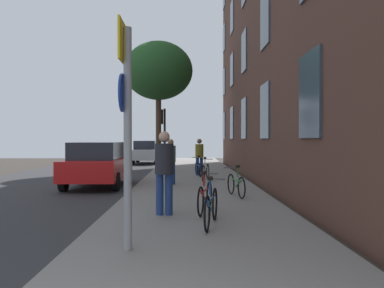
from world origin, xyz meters
TOP-DOWN VIEW (x-y plane):
  - ground_plane at (-2.40, 15.00)m, footprint 41.80×41.80m
  - road_asphalt at (-4.50, 15.00)m, footprint 7.00×38.00m
  - sidewalk at (1.10, 15.00)m, footprint 4.20×38.00m
  - building_facade at (3.69, 14.50)m, footprint 0.56×27.00m
  - sign_post at (-0.09, 4.30)m, footprint 0.15×0.60m
  - traffic_light at (-0.51, 20.72)m, footprint 0.43×0.24m
  - tree_near at (-0.71, 20.16)m, footprint 3.65×3.65m
  - bicycle_0 at (1.25, 5.93)m, footprint 0.50×1.72m
  - bicycle_1 at (1.20, 7.35)m, footprint 0.54×1.68m
  - bicycle_2 at (2.19, 9.81)m, footprint 0.47×1.55m
  - bicycle_3 at (1.54, 14.43)m, footprint 0.52×1.67m
  - bicycle_4 at (1.31, 16.22)m, footprint 0.42×1.71m
  - pedestrian_0 at (0.32, 7.05)m, footprint 0.57×0.57m
  - pedestrian_1 at (0.22, 13.00)m, footprint 0.46×0.46m
  - pedestrian_2 at (1.37, 16.68)m, footprint 0.51×0.51m
  - car_0 at (-2.43, 13.24)m, footprint 1.95×4.32m
  - car_1 at (-2.06, 27.36)m, footprint 1.81×4.35m

SIDE VIEW (x-z plane):
  - ground_plane at x=-2.40m, z-range 0.00..0.00m
  - road_asphalt at x=-4.50m, z-range 0.00..0.01m
  - sidewalk at x=1.10m, z-range 0.00..0.12m
  - bicycle_2 at x=2.19m, z-range 0.02..0.92m
  - bicycle_4 at x=1.31m, z-range 0.02..0.93m
  - bicycle_3 at x=1.54m, z-range 0.02..0.94m
  - bicycle_1 at x=1.20m, z-range 0.02..0.94m
  - bicycle_0 at x=1.25m, z-range 0.02..0.95m
  - car_1 at x=-2.06m, z-range 0.03..1.65m
  - car_0 at x=-2.43m, z-range 0.03..1.65m
  - pedestrian_1 at x=0.22m, z-range 0.24..1.86m
  - pedestrian_2 at x=1.37m, z-range 0.24..1.87m
  - pedestrian_0 at x=0.32m, z-range 0.25..2.04m
  - sign_post at x=-0.09m, z-range 0.40..3.74m
  - traffic_light at x=-0.51m, z-range 0.74..4.03m
  - tree_near at x=-0.71m, z-range 1.95..8.77m
  - building_facade at x=3.69m, z-range 0.01..13.28m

